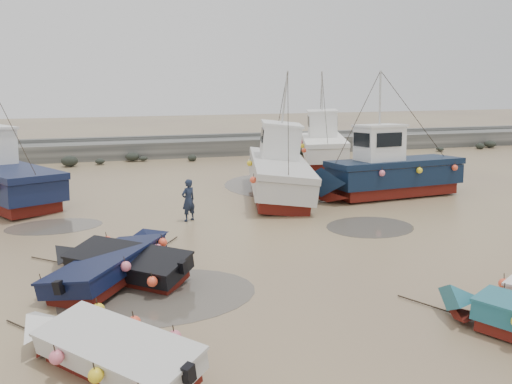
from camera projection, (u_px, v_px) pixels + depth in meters
ground at (285, 253)px, 17.40m from camera, size 120.00×120.00×0.00m
seawall at (201, 147)px, 38.03m from camera, size 60.00×4.92×1.50m
puddle_a at (159, 295)px, 14.05m from camera, size 5.50×5.50×0.01m
puddle_b at (370, 227)px, 20.34m from camera, size 3.63×3.63×0.01m
puddle_c at (54, 226)px, 20.39m from camera, size 3.81×3.81×0.01m
puddle_d at (282, 185)px, 28.06m from camera, size 6.50×6.50×0.01m
dinghy_0 at (108, 344)px, 10.48m from camera, size 4.65×4.81×1.43m
dinghy_1 at (117, 261)px, 15.18m from camera, size 4.19×5.93×1.43m
dinghy_4 at (120, 259)px, 15.29m from camera, size 5.24×4.30×1.43m
cabin_boat_1 at (276, 169)px, 25.68m from camera, size 4.52×11.27×6.22m
cabin_boat_2 at (385, 170)px, 25.12m from camera, size 9.99×3.29×6.22m
cabin_boat_3 at (323, 144)px, 34.58m from camera, size 4.76×9.56×6.22m
person at (189, 221)px, 21.20m from camera, size 0.79×0.71×1.81m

